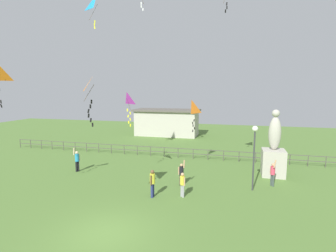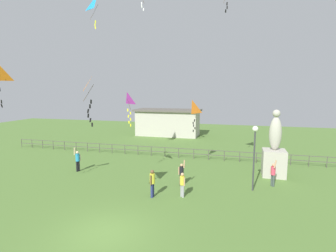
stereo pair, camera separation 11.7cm
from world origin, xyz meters
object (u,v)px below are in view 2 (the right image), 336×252
at_px(person_0, 78,159).
at_px(statue_monument, 274,155).
at_px(person_2, 182,183).
at_px(person_3, 273,173).
at_px(lamppost, 255,144).
at_px(kite_3, 93,86).
at_px(kite_1, 98,5).
at_px(kite_4, 192,108).
at_px(person_1, 152,182).
at_px(kite_6, 127,100).
at_px(person_4, 182,173).

bearing_deg(person_0, statue_monument, 10.87).
height_order(person_2, person_3, person_3).
height_order(lamppost, kite_3, kite_3).
xyz_separation_m(person_0, person_3, (14.60, 0.50, -0.04)).
bearing_deg(person_3, lamppost, -139.10).
distance_m(statue_monument, person_2, 8.18).
relative_size(kite_1, kite_4, 0.97).
relative_size(person_1, person_2, 1.12).
xyz_separation_m(person_0, kite_6, (4.54, -0.39, 4.78)).
xyz_separation_m(person_3, kite_6, (-10.06, -0.90, 4.82)).
height_order(lamppost, person_2, lamppost).
bearing_deg(lamppost, person_2, -152.26).
distance_m(person_3, person_4, 6.14).
bearing_deg(lamppost, statue_monument, 64.94).
relative_size(kite_1, kite_3, 1.07).
relative_size(person_2, kite_3, 0.63).
bearing_deg(person_4, lamppost, 3.35).
relative_size(statue_monument, person_3, 2.70).
relative_size(person_2, kite_6, 0.61).
relative_size(person_0, person_1, 1.14).
distance_m(person_1, person_3, 8.20).
relative_size(person_0, kite_4, 0.73).
xyz_separation_m(person_4, kite_1, (-7.17, 2.36, 12.04)).
xyz_separation_m(statue_monument, kite_3, (-9.39, -9.40, 5.00)).
height_order(person_0, kite_6, kite_6).
xyz_separation_m(statue_monument, kite_4, (-6.48, 1.18, 3.33)).
distance_m(person_0, kite_4, 10.17).
distance_m(person_0, person_4, 8.69).
xyz_separation_m(statue_monument, kite_1, (-13.45, -1.43, 11.32)).
height_order(statue_monument, kite_6, kite_6).
height_order(person_0, kite_3, kite_3).
height_order(kite_4, kite_6, kite_6).
distance_m(person_2, person_4, 1.98).
bearing_deg(person_0, kite_1, 44.48).
height_order(person_1, kite_3, kite_3).
bearing_deg(person_1, kite_6, 133.78).
height_order(lamppost, kite_4, kite_4).
distance_m(kite_1, kite_4, 10.92).
bearing_deg(kite_6, person_1, -46.22).
bearing_deg(person_0, kite_3, -49.80).
bearing_deg(kite_6, lamppost, -1.68).
xyz_separation_m(person_4, kite_4, (-0.20, 4.96, 4.05)).
relative_size(person_1, kite_1, 0.66).
relative_size(person_3, kite_3, 0.77).
xyz_separation_m(person_0, person_4, (8.64, -0.92, -0.08)).
height_order(statue_monument, kite_4, kite_4).
bearing_deg(kite_6, person_4, -7.34).
relative_size(person_3, person_4, 1.04).
distance_m(lamppost, kite_3, 10.35).
bearing_deg(kite_4, person_4, -87.70).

